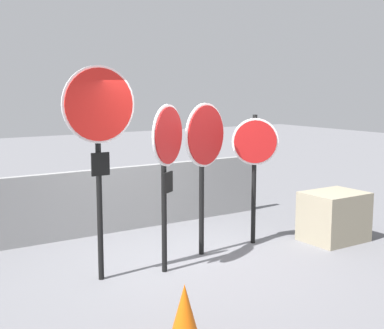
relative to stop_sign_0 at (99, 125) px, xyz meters
The scene contains 8 objects.
ground_plane 2.35m from the stop_sign_0, ahead, with size 40.00×40.00×0.00m, color slate.
fence_back 2.79m from the stop_sign_0, 57.28° to the left, with size 5.65×0.12×1.08m.
stop_sign_0 is the anchor object (origin of this frame).
stop_sign_1 0.94m from the stop_sign_0, 12.36° to the right, with size 0.68×0.44×2.20m.
stop_sign_2 1.71m from the stop_sign_0, ahead, with size 0.85×0.33×2.20m.
stop_sign_3 2.67m from the stop_sign_0, ahead, with size 0.62×0.39×2.00m.
traffic_cone_0 2.58m from the stop_sign_0, 90.73° to the right, with size 0.36×0.36×0.58m.
storage_crate 4.11m from the stop_sign_0, ahead, with size 0.94×0.75×0.78m.
Camera 1 is at (-3.90, -5.96, 2.42)m, focal length 50.00 mm.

